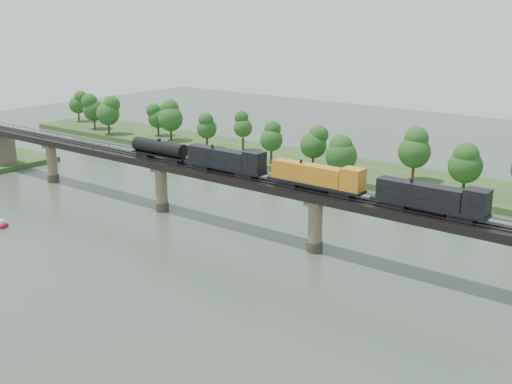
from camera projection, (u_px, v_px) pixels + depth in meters
The scene contains 6 objects.
ground at pixel (205, 310), 95.40m from camera, with size 400.00×400.00×0.00m, color #364536.
far_bank at pixel (435, 185), 159.57m from camera, with size 300.00×24.00×1.60m, color #2B481D.
bridge at pixel (315, 223), 116.61m from camera, with size 236.00×30.00×11.50m.
bridge_superstructure at pixel (316, 190), 114.86m from camera, with size 220.00×4.90×0.75m.
far_treeline at pixel (399, 152), 158.81m from camera, with size 289.06×17.54×13.60m.
freight_train at pixel (283, 172), 118.52m from camera, with size 78.52×3.06×5.40m.
Camera 1 is at (59.43, -63.74, 43.26)m, focal length 45.00 mm.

